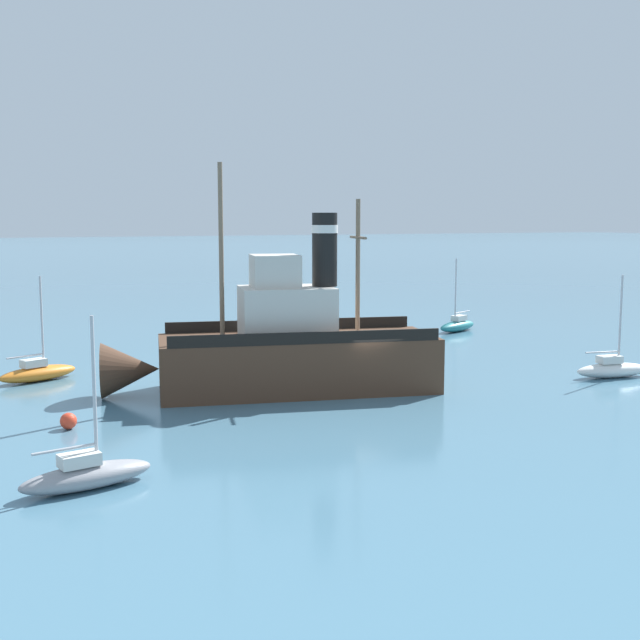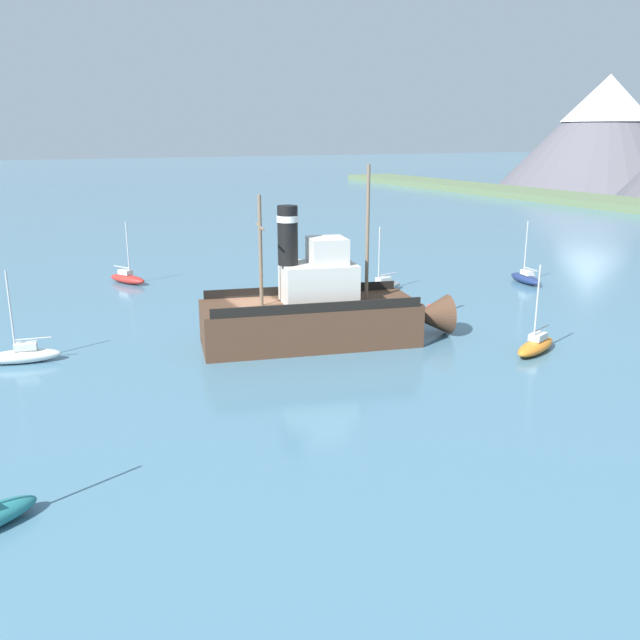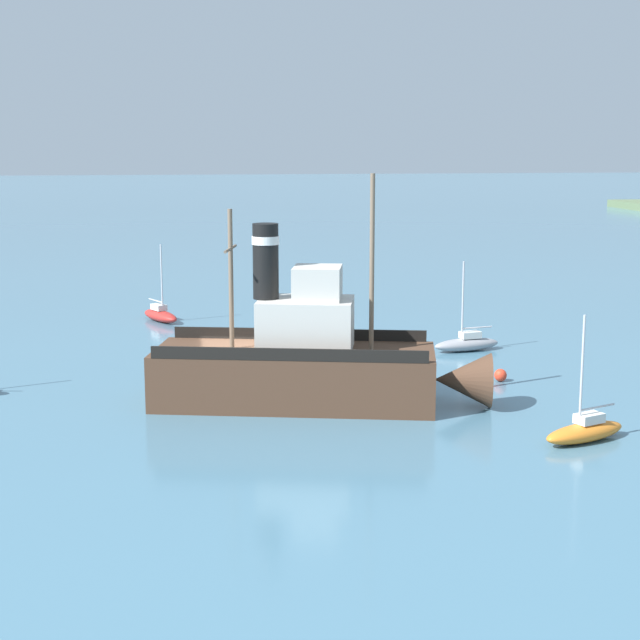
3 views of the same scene
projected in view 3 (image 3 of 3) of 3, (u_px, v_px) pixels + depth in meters
ground_plane at (231, 395)px, 43.88m from camera, size 600.00×600.00×0.00m
old_tugboat at (309, 363)px, 42.07m from camera, size 7.07×14.79×9.90m
sailboat_grey at (467, 343)px, 53.07m from camera, size 1.80×3.94×4.90m
sailboat_red at (160, 315)px, 61.83m from camera, size 3.87×2.76×4.90m
sailboat_orange at (585, 430)px, 37.04m from camera, size 2.46×3.93×4.90m
mooring_buoy at (500, 375)px, 46.33m from camera, size 0.60×0.60×0.60m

